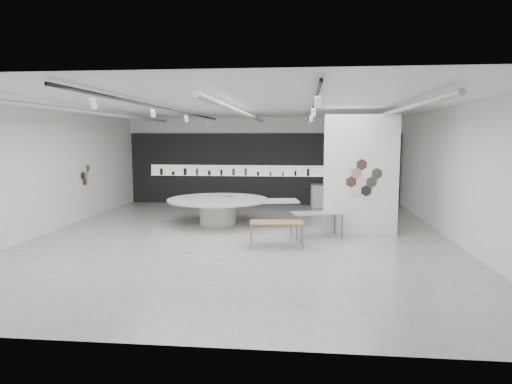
# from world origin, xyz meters

# --- Properties ---
(room) EXTENTS (12.02, 14.02, 3.82)m
(room) POSITION_xyz_m (-0.09, -0.00, 2.07)
(room) COLOR #ACA9A2
(room) RESTS_ON ground
(back_wall_display) EXTENTS (11.80, 0.27, 3.10)m
(back_wall_display) POSITION_xyz_m (-0.08, 6.93, 1.54)
(back_wall_display) COLOR black
(back_wall_display) RESTS_ON ground
(partition_column) EXTENTS (2.20, 0.38, 3.60)m
(partition_column) POSITION_xyz_m (3.50, 1.00, 1.80)
(partition_column) COLOR white
(partition_column) RESTS_ON ground
(display_island) EXTENTS (4.75, 3.95, 0.87)m
(display_island) POSITION_xyz_m (-1.01, 2.08, 0.56)
(display_island) COLOR white
(display_island) RESTS_ON ground
(sample_table_wood) EXTENTS (1.48, 0.83, 0.67)m
(sample_table_wood) POSITION_xyz_m (1.08, -0.93, 0.62)
(sample_table_wood) COLOR #8C6648
(sample_table_wood) RESTS_ON ground
(sample_table_stone) EXTENTS (1.57, 1.06, 0.74)m
(sample_table_stone) POSITION_xyz_m (2.17, 0.31, 0.67)
(sample_table_stone) COLOR gray
(sample_table_stone) RESTS_ON ground
(kitchen_counter) EXTENTS (1.75, 0.86, 1.33)m
(kitchen_counter) POSITION_xyz_m (2.96, 6.54, 0.48)
(kitchen_counter) COLOR white
(kitchen_counter) RESTS_ON ground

